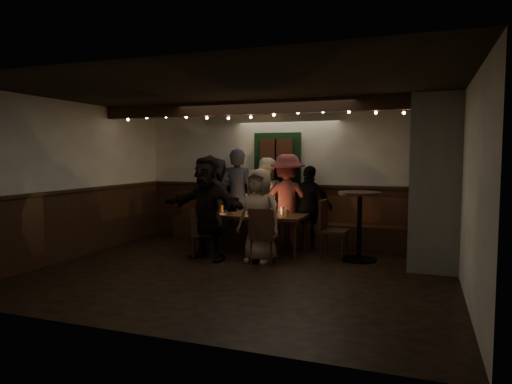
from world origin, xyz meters
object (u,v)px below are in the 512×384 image
at_px(high_top, 360,217).
at_px(person_f, 208,207).
at_px(person_c, 265,201).
at_px(person_a, 217,199).
at_px(chair_near_right, 263,233).
at_px(person_e, 310,207).
at_px(person_g, 259,215).
at_px(chair_end, 329,225).
at_px(person_d, 287,200).
at_px(chair_near_left, 203,230).
at_px(person_b, 237,196).
at_px(dining_table, 252,217).

relative_size(high_top, person_f, 0.65).
bearing_deg(person_c, person_f, 63.58).
bearing_deg(person_a, chair_near_right, 110.23).
xyz_separation_m(chair_near_right, high_top, (1.40, 0.77, 0.21)).
distance_m(person_e, person_g, 1.46).
distance_m(chair_end, person_d, 1.15).
relative_size(person_f, person_g, 1.14).
bearing_deg(person_e, person_c, 9.70).
bearing_deg(person_e, chair_near_left, 59.08).
height_order(person_a, person_c, person_c).
distance_m(high_top, person_e, 1.22).
distance_m(person_c, person_g, 1.51).
bearing_deg(chair_near_right, person_d, 91.12).
xyz_separation_m(chair_near_right, person_c, (-0.50, 1.57, 0.34)).
bearing_deg(person_c, person_e, 164.52).
relative_size(person_a, person_e, 1.09).
relative_size(chair_near_left, person_b, 0.45).
distance_m(chair_near_left, high_top, 2.59).
height_order(chair_near_right, person_d, person_d).
height_order(dining_table, person_e, person_e).
relative_size(dining_table, person_a, 1.14).
height_order(chair_near_left, high_top, high_top).
xyz_separation_m(person_b, person_d, (1.03, -0.02, -0.05)).
relative_size(dining_table, chair_near_left, 2.26).
bearing_deg(person_d, dining_table, 46.55).
bearing_deg(person_a, person_c, 156.24).
relative_size(chair_end, person_g, 0.64).
xyz_separation_m(dining_table, person_d, (0.45, 0.69, 0.25)).
xyz_separation_m(person_d, person_e, (0.43, 0.00, -0.11)).
distance_m(dining_table, chair_near_right, 0.94).
bearing_deg(person_b, chair_near_right, 118.73).
xyz_separation_m(high_top, person_e, (-0.99, 0.71, 0.05)).
height_order(dining_table, person_d, person_d).
xyz_separation_m(person_c, person_f, (-0.45, -1.57, 0.03)).
bearing_deg(person_f, person_d, 72.17).
relative_size(chair_end, person_f, 0.56).
xyz_separation_m(chair_near_left, person_g, (0.98, 0.07, 0.28)).
height_order(chair_end, person_f, person_f).
bearing_deg(chair_end, chair_near_left, -157.38).
bearing_deg(person_a, person_g, 110.48).
relative_size(person_a, person_g, 1.10).
height_order(chair_end, person_c, person_c).
bearing_deg(chair_end, person_a, 163.56).
xyz_separation_m(person_d, person_f, (-0.92, -1.49, -0.01)).
relative_size(chair_near_right, person_b, 0.48).
bearing_deg(person_f, person_a, 123.57).
distance_m(person_b, person_g, 1.70).
distance_m(chair_near_right, person_g, 0.30).
xyz_separation_m(chair_near_right, person_f, (-0.95, -0.00, 0.36)).
bearing_deg(person_d, person_g, 76.98).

